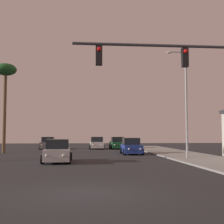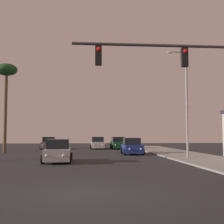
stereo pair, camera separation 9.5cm
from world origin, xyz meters
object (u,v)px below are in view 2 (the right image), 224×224
palm_tree_mid (6,75)px  car_white (98,143)px  car_silver (58,152)px  traffic_light_mast (194,76)px  car_grey (49,144)px  street_lamp (185,97)px  car_green (118,143)px  car_blue (132,147)px

palm_tree_mid → car_white: bearing=39.3°
car_silver → traffic_light_mast: size_ratio=0.53×
car_white → car_grey: bearing=-1.5°
car_white → palm_tree_mid: 15.67m
car_silver → palm_tree_mid: 15.62m
traffic_light_mast → car_grey: bearing=108.7°
traffic_light_mast → street_lamp: size_ratio=0.92×
car_green → palm_tree_mid: palm_tree_mid is taller
car_grey → palm_tree_mid: 12.32m
traffic_light_mast → car_blue: bearing=90.9°
palm_tree_mid → car_green: bearing=32.3°
car_blue → car_white: 12.15m
car_white → car_blue: bearing=104.0°
car_blue → car_grey: (-9.76, 11.89, 0.00)m
car_white → traffic_light_mast: size_ratio=0.52×
car_silver → car_white: same height
car_blue → traffic_light_mast: 18.17m
car_grey → street_lamp: bearing=125.2°
car_grey → traffic_light_mast: traffic_light_mast is taller
street_lamp → palm_tree_mid: size_ratio=0.91×
car_white → street_lamp: 20.00m
car_grey → car_silver: bearing=97.8°
car_silver → palm_tree_mid: (-6.74, 11.72, 7.82)m
street_lamp → car_blue: bearing=118.0°
palm_tree_mid → traffic_light_mast: bearing=-56.5°
car_white → palm_tree_mid: palm_tree_mid is taller
palm_tree_mid → car_silver: bearing=-60.1°
car_silver → car_white: (3.77, 20.33, 0.00)m
traffic_light_mast → car_green: bearing=90.9°
traffic_light_mast → palm_tree_mid: 25.33m
car_grey → palm_tree_mid: bearing=66.1°
car_green → street_lamp: 19.11m
car_silver → car_grey: size_ratio=1.01×
car_blue → car_silver: size_ratio=1.00×
car_silver → car_grey: bearing=-83.9°
car_blue → car_silver: same height
car_green → palm_tree_mid: (-13.35, -8.44, 7.82)m
car_silver → car_grey: (-2.95, 20.45, 0.00)m
car_silver → traffic_light_mast: traffic_light_mast is taller
street_lamp → palm_tree_mid: palm_tree_mid is taller
car_white → street_lamp: size_ratio=0.48×
car_white → palm_tree_mid: size_ratio=0.44×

